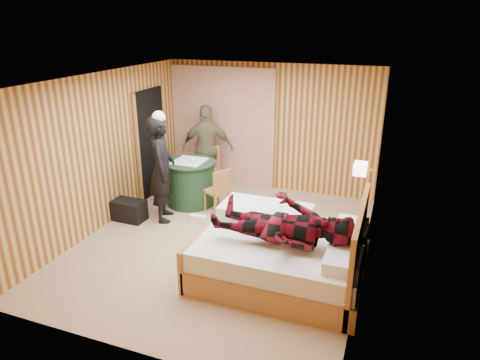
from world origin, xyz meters
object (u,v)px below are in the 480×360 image
(man_on_bed, at_px, (283,215))
(wall_lamp, at_px, (361,168))
(round_table, at_px, (190,182))
(chair_far, at_px, (208,164))
(nightstand, at_px, (348,243))
(duffel_bag, at_px, (127,210))
(bed, at_px, (284,253))
(chair_near, at_px, (219,188))
(man_at_table, at_px, (208,148))
(woman_standing, at_px, (162,169))

(man_on_bed, bearing_deg, wall_lamp, 58.42)
(round_table, bearing_deg, chair_far, 88.82)
(nightstand, height_order, duffel_bag, nightstand)
(bed, xyz_separation_m, duffel_bag, (-2.97, 0.74, -0.16))
(wall_lamp, bearing_deg, round_table, 166.66)
(wall_lamp, distance_m, chair_far, 3.46)
(chair_near, bearing_deg, round_table, -76.25)
(bed, xyz_separation_m, man_at_table, (-2.25, 2.55, 0.52))
(bed, relative_size, woman_standing, 1.20)
(wall_lamp, bearing_deg, man_at_table, 153.58)
(nightstand, xyz_separation_m, chair_far, (-3.00, 1.77, 0.27))
(bed, relative_size, nightstand, 4.05)
(wall_lamp, height_order, man_at_table, man_at_table)
(wall_lamp, bearing_deg, duffel_bag, -175.65)
(bed, distance_m, man_on_bed, 0.72)
(chair_far, distance_m, woman_standing, 1.54)
(woman_standing, relative_size, man_at_table, 1.05)
(bed, distance_m, round_table, 2.86)
(round_table, xyz_separation_m, man_at_table, (0.00, 0.79, 0.44))
(nightstand, height_order, woman_standing, woman_standing)
(nightstand, relative_size, round_table, 0.56)
(man_at_table, bearing_deg, chair_near, 106.88)
(round_table, relative_size, man_on_bed, 0.54)
(round_table, distance_m, man_on_bed, 3.08)
(round_table, xyz_separation_m, woman_standing, (-0.13, -0.75, 0.48))
(wall_lamp, xyz_separation_m, nightstand, (-0.04, -0.30, -1.03))
(chair_near, bearing_deg, man_on_bed, 72.74)
(duffel_bag, height_order, man_on_bed, man_on_bed)
(chair_near, bearing_deg, chair_far, -115.21)
(wall_lamp, relative_size, round_table, 0.27)
(chair_near, distance_m, man_at_table, 1.25)
(wall_lamp, xyz_separation_m, duffel_bag, (-3.77, -0.29, -1.12))
(bed, height_order, duffel_bag, bed)
(woman_standing, xyz_separation_m, man_at_table, (0.13, 1.54, -0.04))
(nightstand, relative_size, duffel_bag, 0.86)
(round_table, relative_size, duffel_bag, 1.52)
(duffel_bag, bearing_deg, man_at_table, 69.89)
(chair_far, height_order, man_at_table, man_at_table)
(wall_lamp, bearing_deg, chair_far, 154.26)
(chair_near, xyz_separation_m, man_at_table, (-0.66, 0.99, 0.39))
(chair_near, xyz_separation_m, man_on_bed, (1.63, -1.79, 0.54))
(round_table, bearing_deg, chair_near, -16.65)
(round_table, bearing_deg, bed, -37.86)
(wall_lamp, height_order, duffel_bag, wall_lamp)
(wall_lamp, distance_m, man_at_table, 3.44)
(wall_lamp, distance_m, nightstand, 1.08)
(duffel_bag, bearing_deg, chair_near, 32.18)
(man_on_bed, bearing_deg, round_table, 139.06)
(nightstand, distance_m, woman_standing, 3.22)
(round_table, height_order, man_at_table, man_at_table)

